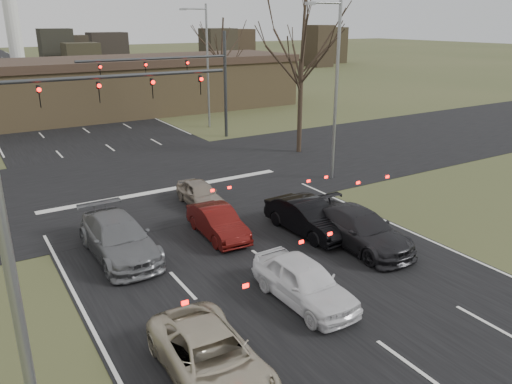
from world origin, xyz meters
TOP-DOWN VIEW (x-y plane):
  - ground at (0.00, 0.00)m, footprint 360.00×360.00m
  - road_main at (0.00, 60.00)m, footprint 14.00×300.00m
  - road_cross at (0.00, 15.00)m, footprint 200.00×14.00m
  - building at (2.00, 38.00)m, footprint 42.40×10.40m
  - mast_arm_near at (-5.23, 13.00)m, footprint 12.12×0.24m
  - mast_arm_far at (6.18, 23.00)m, footprint 11.12×0.24m
  - streetlight_left at (-8.82, -4.00)m, footprint 2.34×0.25m
  - streetlight_right_near at (8.82, 10.00)m, footprint 2.34×0.25m
  - streetlight_right_far at (9.32, 27.00)m, footprint 2.34×0.25m
  - tree_right_near at (11.00, 16.00)m, footprint 6.90×6.90m
  - tree_right_far at (15.00, 35.00)m, footprint 5.40×5.40m
  - car_silver_suv at (-4.77, -1.80)m, footprint 2.34×4.76m
  - car_white_sedan at (-0.50, 0.00)m, footprint 1.78×4.29m
  - car_black_hatch at (3.00, 4.41)m, footprint 1.76×4.52m
  - car_charcoal_sedan at (4.00, 2.26)m, footprint 2.20×5.19m
  - car_grey_ahead at (-4.63, 6.46)m, footprint 2.23×5.33m
  - car_red_ahead at (-0.50, 6.10)m, footprint 1.53×3.96m
  - car_silver_ahead at (0.50, 9.91)m, footprint 1.57×3.66m

SIDE VIEW (x-z plane):
  - ground at x=0.00m, z-range 0.00..0.00m
  - road_main at x=0.00m, z-range 0.00..0.02m
  - road_cross at x=0.00m, z-range 0.00..0.03m
  - car_silver_ahead at x=0.50m, z-range 0.00..1.23m
  - car_red_ahead at x=-0.50m, z-range 0.00..1.29m
  - car_silver_suv at x=-4.77m, z-range 0.00..1.30m
  - car_white_sedan at x=-0.50m, z-range 0.00..1.45m
  - car_black_hatch at x=3.00m, z-range 0.00..1.47m
  - car_charcoal_sedan at x=4.00m, z-range 0.00..1.49m
  - car_grey_ahead at x=-4.63m, z-range 0.00..1.54m
  - building at x=2.00m, z-range 0.02..5.32m
  - mast_arm_far at x=6.18m, z-range 1.02..9.02m
  - mast_arm_near at x=-5.23m, z-range 1.07..9.07m
  - streetlight_left at x=-8.82m, z-range 0.59..10.59m
  - streetlight_right_near at x=8.82m, z-range 0.59..10.59m
  - streetlight_right_far at x=9.32m, z-range 0.59..10.59m
  - tree_right_far at x=15.00m, z-range 2.46..11.46m
  - tree_right_near at x=11.00m, z-range 3.15..14.65m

